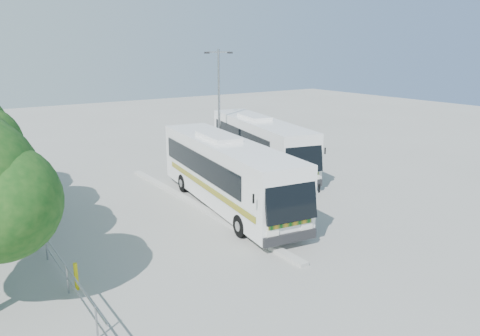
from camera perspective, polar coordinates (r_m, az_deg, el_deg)
ground at (r=23.38m, az=2.25°, el=-5.12°), size 100.00×100.00×0.00m
kerb_divider at (r=23.76m, az=-5.11°, el=-4.64°), size 0.40×16.00×0.15m
railing at (r=23.01m, az=-24.75°, el=-4.88°), size 0.06×22.00×1.00m
coach_main at (r=23.32m, az=-1.62°, el=-0.43°), size 4.09×12.31×3.35m
coach_adjacent at (r=30.62m, az=2.47°, el=3.11°), size 4.88×12.02×3.27m
lamppost at (r=31.68m, az=-2.57°, el=8.03°), size 1.84×0.78×7.73m
bollard at (r=16.83m, az=-19.34°, el=-12.36°), size 0.16×0.16×0.96m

